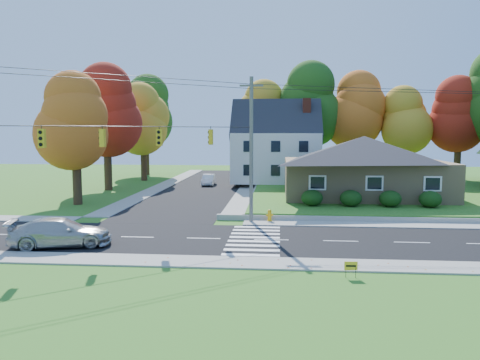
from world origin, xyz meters
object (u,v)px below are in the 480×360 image
(ranch_house, at_px, (364,165))
(silver_sedan, at_px, (61,232))
(fire_hydrant, at_px, (270,216))
(white_car, at_px, (209,180))

(ranch_house, relative_size, silver_sedan, 2.71)
(silver_sedan, bearing_deg, fire_hydrant, -70.76)
(ranch_house, bearing_deg, white_car, 144.41)
(fire_hydrant, bearing_deg, silver_sedan, -144.61)
(ranch_house, height_order, fire_hydrant, ranch_house)
(ranch_house, xyz_separation_m, silver_sedan, (-19.50, -18.56, -2.46))
(ranch_house, height_order, silver_sedan, ranch_house)
(ranch_house, distance_m, fire_hydrant, 13.67)
(white_car, bearing_deg, fire_hydrant, -72.51)
(ranch_house, height_order, white_car, ranch_house)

